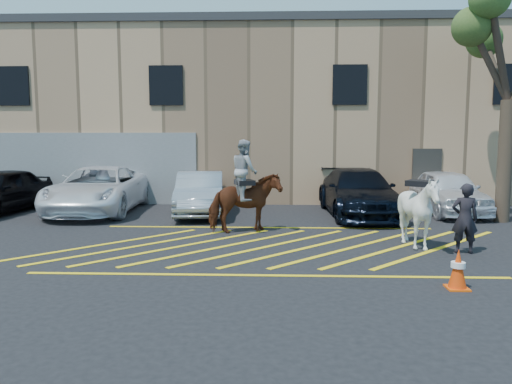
{
  "coord_description": "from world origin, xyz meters",
  "views": [
    {
      "loc": [
        0.17,
        -12.33,
        2.78
      ],
      "look_at": [
        -0.3,
        0.2,
        1.3
      ],
      "focal_mm": 35.0,
      "sensor_mm": 36.0,
      "label": 1
    }
  ],
  "objects_px": {
    "car_silver_sedan": "(200,193)",
    "car_white_suv": "(448,191)",
    "car_blue_suv": "(358,192)",
    "saddled_white": "(418,212)",
    "car_white_pickup": "(99,189)",
    "traffic_cone": "(458,269)",
    "mounted_bay": "(245,195)",
    "tree": "(512,37)",
    "handler": "(465,218)"
  },
  "relations": [
    {
      "from": "mounted_bay",
      "to": "car_silver_sedan",
      "type": "bearing_deg",
      "value": 118.64
    },
    {
      "from": "handler",
      "to": "saddled_white",
      "type": "distance_m",
      "value": 1.04
    },
    {
      "from": "car_silver_sedan",
      "to": "saddled_white",
      "type": "distance_m",
      "value": 7.82
    },
    {
      "from": "car_silver_sedan",
      "to": "handler",
      "type": "height_order",
      "value": "handler"
    },
    {
      "from": "car_blue_suv",
      "to": "tree",
      "type": "relative_size",
      "value": 0.74
    },
    {
      "from": "saddled_white",
      "to": "car_blue_suv",
      "type": "bearing_deg",
      "value": 97.19
    },
    {
      "from": "tree",
      "to": "car_blue_suv",
      "type": "bearing_deg",
      "value": 166.01
    },
    {
      "from": "car_white_pickup",
      "to": "traffic_cone",
      "type": "relative_size",
      "value": 7.91
    },
    {
      "from": "traffic_cone",
      "to": "car_white_suv",
      "type": "bearing_deg",
      "value": 72.41
    },
    {
      "from": "car_white_suv",
      "to": "tree",
      "type": "distance_m",
      "value": 5.32
    },
    {
      "from": "car_white_pickup",
      "to": "car_white_suv",
      "type": "xyz_separation_m",
      "value": [
        12.26,
        0.21,
        -0.04
      ]
    },
    {
      "from": "car_silver_sedan",
      "to": "car_white_suv",
      "type": "distance_m",
      "value": 8.62
    },
    {
      "from": "car_silver_sedan",
      "to": "car_white_pickup",
      "type": "bearing_deg",
      "value": 168.96
    },
    {
      "from": "car_silver_sedan",
      "to": "mounted_bay",
      "type": "bearing_deg",
      "value": -67.57
    },
    {
      "from": "car_blue_suv",
      "to": "car_white_pickup",
      "type": "bearing_deg",
      "value": 175.03
    },
    {
      "from": "car_white_suv",
      "to": "mounted_bay",
      "type": "height_order",
      "value": "mounted_bay"
    },
    {
      "from": "car_blue_suv",
      "to": "car_silver_sedan",
      "type": "bearing_deg",
      "value": 176.76
    },
    {
      "from": "car_silver_sedan",
      "to": "traffic_cone",
      "type": "xyz_separation_m",
      "value": [
        5.86,
        -8.15,
        -0.36
      ]
    },
    {
      "from": "car_white_suv",
      "to": "car_blue_suv",
      "type": "bearing_deg",
      "value": -170.43
    },
    {
      "from": "car_white_pickup",
      "to": "handler",
      "type": "height_order",
      "value": "handler"
    },
    {
      "from": "mounted_bay",
      "to": "saddled_white",
      "type": "bearing_deg",
      "value": -22.59
    },
    {
      "from": "handler",
      "to": "car_white_suv",
      "type": "bearing_deg",
      "value": -98.49
    },
    {
      "from": "mounted_bay",
      "to": "traffic_cone",
      "type": "distance_m",
      "value": 6.5
    },
    {
      "from": "car_blue_suv",
      "to": "saddled_white",
      "type": "height_order",
      "value": "saddled_white"
    },
    {
      "from": "car_white_pickup",
      "to": "car_white_suv",
      "type": "bearing_deg",
      "value": -0.92
    },
    {
      "from": "tree",
      "to": "car_white_suv",
      "type": "bearing_deg",
      "value": 124.6
    },
    {
      "from": "car_blue_suv",
      "to": "handler",
      "type": "height_order",
      "value": "handler"
    },
    {
      "from": "car_white_pickup",
      "to": "tree",
      "type": "xyz_separation_m",
      "value": [
        13.4,
        -1.44,
        4.89
      ]
    },
    {
      "from": "car_white_suv",
      "to": "handler",
      "type": "bearing_deg",
      "value": -106.0
    },
    {
      "from": "car_blue_suv",
      "to": "handler",
      "type": "xyz_separation_m",
      "value": [
        1.55,
        -5.37,
        0.04
      ]
    },
    {
      "from": "saddled_white",
      "to": "traffic_cone",
      "type": "relative_size",
      "value": 2.95
    },
    {
      "from": "saddled_white",
      "to": "car_silver_sedan",
      "type": "bearing_deg",
      "value": 140.56
    },
    {
      "from": "mounted_bay",
      "to": "saddled_white",
      "type": "height_order",
      "value": "mounted_bay"
    },
    {
      "from": "car_white_pickup",
      "to": "car_blue_suv",
      "type": "xyz_separation_m",
      "value": [
        9.07,
        -0.36,
        -0.02
      ]
    },
    {
      "from": "car_white_pickup",
      "to": "handler",
      "type": "xyz_separation_m",
      "value": [
        10.62,
        -5.73,
        0.02
      ]
    },
    {
      "from": "saddled_white",
      "to": "car_white_pickup",
      "type": "bearing_deg",
      "value": 151.43
    },
    {
      "from": "handler",
      "to": "saddled_white",
      "type": "relative_size",
      "value": 0.76
    },
    {
      "from": "car_blue_suv",
      "to": "car_white_suv",
      "type": "relative_size",
      "value": 1.21
    },
    {
      "from": "traffic_cone",
      "to": "tree",
      "type": "distance_m",
      "value": 9.63
    },
    {
      "from": "car_blue_suv",
      "to": "mounted_bay",
      "type": "height_order",
      "value": "mounted_bay"
    },
    {
      "from": "car_white_pickup",
      "to": "traffic_cone",
      "type": "distance_m",
      "value": 12.73
    },
    {
      "from": "mounted_bay",
      "to": "tree",
      "type": "height_order",
      "value": "tree"
    },
    {
      "from": "car_white_pickup",
      "to": "handler",
      "type": "bearing_deg",
      "value": -30.26
    },
    {
      "from": "car_white_pickup",
      "to": "tree",
      "type": "bearing_deg",
      "value": -8.04
    },
    {
      "from": "car_blue_suv",
      "to": "traffic_cone",
      "type": "xyz_separation_m",
      "value": [
        0.44,
        -8.1,
        -0.42
      ]
    },
    {
      "from": "handler",
      "to": "tree",
      "type": "xyz_separation_m",
      "value": [
        2.77,
        4.29,
        4.87
      ]
    },
    {
      "from": "mounted_bay",
      "to": "traffic_cone",
      "type": "relative_size",
      "value": 3.58
    },
    {
      "from": "mounted_bay",
      "to": "traffic_cone",
      "type": "height_order",
      "value": "mounted_bay"
    },
    {
      "from": "tree",
      "to": "mounted_bay",
      "type": "bearing_deg",
      "value": -165.67
    },
    {
      "from": "car_silver_sedan",
      "to": "traffic_cone",
      "type": "bearing_deg",
      "value": -60.5
    }
  ]
}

